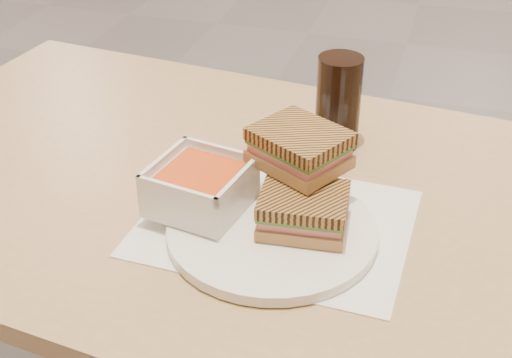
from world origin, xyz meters
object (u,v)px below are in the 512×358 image
(soup_bowl, at_px, (200,188))
(cola_glass, at_px, (338,103))
(plate, at_px, (272,231))
(panini_lower, at_px, (303,210))
(main_table, at_px, (246,250))

(soup_bowl, height_order, cola_glass, cola_glass)
(plate, relative_size, cola_glass, 1.84)
(soup_bowl, xyz_separation_m, cola_glass, (0.13, 0.24, 0.03))
(plate, bearing_deg, cola_glass, 83.04)
(panini_lower, bearing_deg, main_table, 138.92)
(plate, xyz_separation_m, panini_lower, (0.04, 0.01, 0.03))
(cola_glass, bearing_deg, panini_lower, -88.63)
(plate, xyz_separation_m, soup_bowl, (-0.10, 0.02, 0.04))
(main_table, height_order, soup_bowl, soup_bowl)
(panini_lower, height_order, cola_glass, cola_glass)
(main_table, relative_size, panini_lower, 11.09)
(soup_bowl, xyz_separation_m, panini_lower, (0.14, -0.01, -0.00))
(soup_bowl, height_order, panini_lower, soup_bowl)
(plate, height_order, panini_lower, panini_lower)
(soup_bowl, distance_m, panini_lower, 0.14)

